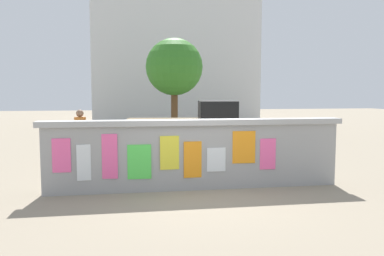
{
  "coord_description": "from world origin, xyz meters",
  "views": [
    {
      "loc": [
        -1.42,
        -8.29,
        2.14
      ],
      "look_at": [
        0.16,
        1.5,
        1.22
      ],
      "focal_mm": 36.08,
      "sensor_mm": 36.0,
      "label": 1
    }
  ],
  "objects_px": {
    "auto_rickshaw_truck": "(187,130)",
    "person_walking": "(80,131)",
    "bicycle_far": "(255,159)",
    "motorcycle": "(105,159)",
    "tree_roadside": "(174,67)"
  },
  "relations": [
    {
      "from": "auto_rickshaw_truck",
      "to": "bicycle_far",
      "type": "xyz_separation_m",
      "value": [
        1.4,
        -2.86,
        -0.54
      ]
    },
    {
      "from": "bicycle_far",
      "to": "person_walking",
      "type": "height_order",
      "value": "person_walking"
    },
    {
      "from": "bicycle_far",
      "to": "person_walking",
      "type": "distance_m",
      "value": 5.24
    },
    {
      "from": "auto_rickshaw_truck",
      "to": "bicycle_far",
      "type": "relative_size",
      "value": 2.2
    },
    {
      "from": "motorcycle",
      "to": "person_walking",
      "type": "distance_m",
      "value": 2.29
    },
    {
      "from": "bicycle_far",
      "to": "tree_roadside",
      "type": "xyz_separation_m",
      "value": [
        -1.09,
        9.21,
        2.97
      ]
    },
    {
      "from": "bicycle_far",
      "to": "auto_rickshaw_truck",
      "type": "bearing_deg",
      "value": 116.08
    },
    {
      "from": "auto_rickshaw_truck",
      "to": "motorcycle",
      "type": "xyz_separation_m",
      "value": [
        -2.5,
        -2.78,
        -0.44
      ]
    },
    {
      "from": "bicycle_far",
      "to": "person_walking",
      "type": "bearing_deg",
      "value": 155.67
    },
    {
      "from": "motorcycle",
      "to": "bicycle_far",
      "type": "xyz_separation_m",
      "value": [
        3.89,
        -0.08,
        -0.1
      ]
    },
    {
      "from": "auto_rickshaw_truck",
      "to": "person_walking",
      "type": "bearing_deg",
      "value": -167.94
    },
    {
      "from": "auto_rickshaw_truck",
      "to": "tree_roadside",
      "type": "distance_m",
      "value": 6.82
    },
    {
      "from": "bicycle_far",
      "to": "person_walking",
      "type": "xyz_separation_m",
      "value": [
        -4.74,
        2.14,
        0.62
      ]
    },
    {
      "from": "auto_rickshaw_truck",
      "to": "person_walking",
      "type": "relative_size",
      "value": 2.32
    },
    {
      "from": "bicycle_far",
      "to": "tree_roadside",
      "type": "height_order",
      "value": "tree_roadside"
    }
  ]
}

